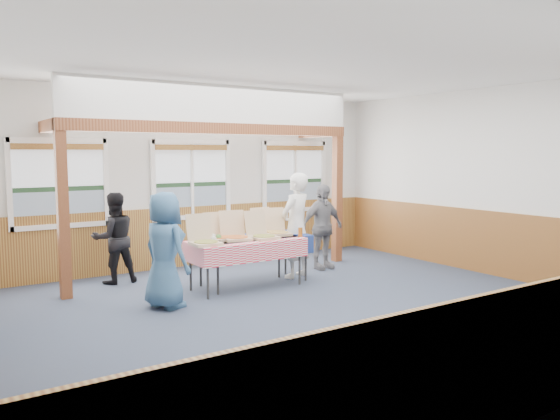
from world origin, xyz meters
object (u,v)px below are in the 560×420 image
object	(u,v)px
table_left	(254,240)
table_right	(246,243)
woman_white	(296,225)
woman_black	(114,238)
man_blue	(165,250)
person_grey	(322,227)

from	to	relation	value
table_left	table_right	world-z (taller)	same
woman_white	woman_black	distance (m)	2.96
table_left	woman_white	bearing A→B (deg)	4.33
table_left	woman_black	world-z (taller)	woman_black
woman_black	man_blue	xyz separation A→B (m)	(0.17, -1.78, 0.06)
woman_white	woman_black	size ratio (longest dim) A/B	1.20
table_left	table_right	xyz separation A→B (m)	(-0.24, -0.17, 0.00)
table_left	table_right	size ratio (longest dim) A/B	0.95
woman_white	woman_black	bearing A→B (deg)	-44.54
table_left	woman_black	bearing A→B (deg)	149.93
table_left	man_blue	distance (m)	1.78
table_right	woman_black	distance (m)	2.15
table_left	man_blue	bearing A→B (deg)	-159.07
table_left	person_grey	distance (m)	1.62
man_blue	table_left	bearing A→B (deg)	-89.86
man_blue	person_grey	xyz separation A→B (m)	(3.29, 0.83, -0.02)
table_left	person_grey	world-z (taller)	person_grey
woman_white	man_blue	xyz separation A→B (m)	(-2.52, -0.54, -0.09)
table_right	person_grey	distance (m)	1.89
person_grey	man_blue	bearing A→B (deg)	-167.68
woman_white	man_blue	size ratio (longest dim) A/B	1.12
woman_black	man_blue	distance (m)	1.79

